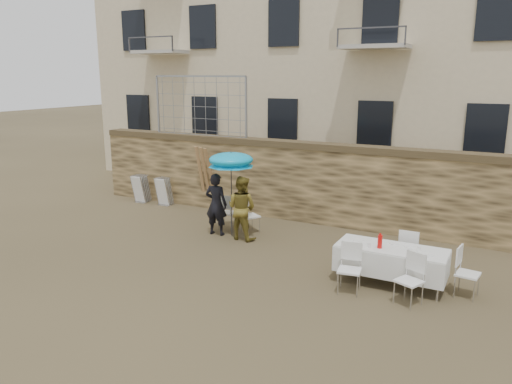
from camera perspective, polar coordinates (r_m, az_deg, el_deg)
The scene contains 17 objects.
ground at distance 10.42m, azimuth -7.72°, elevation -9.78°, with size 80.00×80.00×0.00m, color brown.
stone_wall at distance 14.26m, azimuth 3.83°, elevation 1.31°, with size 13.00×0.50×2.20m, color brown.
chain_link_fence at distance 15.44m, azimuth -6.42°, elevation 9.68°, with size 3.20×0.06×1.80m, color gray, non-canonical shape.
man_suit at distance 12.83m, azimuth -4.58°, elevation -1.41°, with size 0.59×0.39×1.62m, color black.
woman_dress at distance 12.46m, azimuth -1.66°, elevation -1.83°, with size 0.79×0.61×1.62m, color olive.
umbrella at distance 12.47m, azimuth -2.87°, elevation 3.42°, with size 1.16×1.16×2.03m.
couple_chair_left at distance 13.37m, azimuth -3.29°, elevation -2.24°, with size 0.48×0.48×0.96m, color white, non-canonical shape.
couple_chair_right at distance 13.03m, azimuth -0.65°, elevation -2.63°, with size 0.48×0.48×0.96m, color white, non-canonical shape.
banquet_table at distance 10.15m, azimuth 15.23°, elevation -6.35°, with size 2.10×0.85×0.78m.
soda_bottle at distance 9.99m, azimuth 13.98°, elevation -5.53°, with size 0.09×0.09×0.26m, color red.
table_chair_front_left at distance 9.69m, azimuth 10.64°, elevation -8.64°, with size 0.48×0.48×0.96m, color white, non-canonical shape.
table_chair_front_right at distance 9.46m, azimuth 17.09°, elevation -9.58°, with size 0.48×0.48×0.96m, color white, non-canonical shape.
table_chair_back at distance 10.94m, azimuth 17.12°, elevation -6.43°, with size 0.48×0.48×0.96m, color white, non-canonical shape.
table_chair_side at distance 10.16m, azimuth 23.06°, elevation -8.48°, with size 0.48×0.48×0.96m, color white, non-canonical shape.
chair_stack_left at distance 16.66m, azimuth -12.64°, elevation 0.52°, with size 0.46×0.47×0.92m, color white, non-canonical shape.
chair_stack_right at distance 16.10m, azimuth -10.19°, elevation 0.19°, with size 0.46×0.40×0.92m, color white, non-canonical shape.
wood_planks at distance 15.13m, azimuth -5.32°, elevation 1.59°, with size 0.70×0.20×2.00m, color #A37749, non-canonical shape.
Camera 1 is at (5.65, -7.75, 4.08)m, focal length 35.00 mm.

